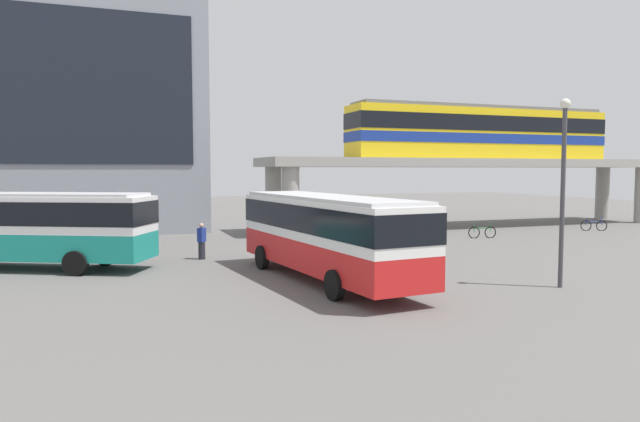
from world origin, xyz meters
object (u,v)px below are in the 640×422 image
Objects in this scene: bus_secondary at (21,222)px; bicycle_blue at (594,225)px; bicycle_brown at (406,231)px; pedestrian_walking_across at (331,232)px; station_building at (33,110)px; bicycle_green at (482,232)px; pedestrian_at_kerb at (202,242)px; bus_main at (326,228)px; train at (481,132)px.

bus_secondary is 6.63× the size of bicycle_blue.
pedestrian_walking_across is at bearing -153.35° from bicycle_brown.
station_building is 2.03× the size of bus_secondary.
bicycle_green is (26.34, -15.71, -8.05)m from station_building.
bicycle_brown is at bearing -30.53° from station_building.
pedestrian_walking_across is at bearing -176.24° from bicycle_green.
bus_main is at bearing -62.95° from pedestrian_at_kerb.
bus_secondary is 6.12× the size of pedestrian_walking_across.
bicycle_brown is at bearing 147.67° from bicycle_green.
pedestrian_walking_across is (-10.28, -0.68, 0.49)m from bicycle_green.
station_building is at bearing 157.87° from bicycle_blue.
bicycle_brown is 1.00× the size of bicycle_green.
pedestrian_at_kerb is (7.54, 0.09, -1.19)m from bus_secondary.
bus_secondary reaches higher than bicycle_blue.
train is (30.66, -9.35, -1.46)m from station_building.
bus_secondary is at bearing -174.05° from bicycle_blue.
bus_secondary is at bearing -162.94° from train.
station_building reaches higher than bus_main.
bus_secondary is at bearing -173.95° from bicycle_green.
bicycle_brown and bicycle_green have the same top height.
pedestrian_at_kerb is (-13.55, -5.06, 0.44)m from bicycle_brown.
bicycle_brown is (-8.26, -3.85, -6.59)m from train.
station_building is 31.71m from bicycle_green.
bus_main is 9.67m from pedestrian_walking_across.
bicycle_blue is 0.98× the size of pedestrian_at_kerb.
bicycle_blue is 13.89m from bicycle_brown.
pedestrian_walking_across is (-20.14, -1.66, 0.49)m from bicycle_blue.
bicycle_blue is at bearing 4.70° from pedestrian_walking_across.
pedestrian_walking_across reaches higher than bicycle_brown.
station_building reaches higher than bicycle_green.
pedestrian_at_kerb is at bearing 117.05° from bus_main.
station_building is at bearing 115.82° from pedestrian_at_kerb.
bicycle_green is (25.04, 2.65, -1.63)m from bus_secondary.
station_building is 28.87m from bus_main.
pedestrian_at_kerb reaches higher than bicycle_green.
station_building reaches higher than bicycle_blue.
station_building is 12.45× the size of pedestrian_walking_across.
pedestrian_at_kerb is 7.47m from pedestrian_walking_across.
train reaches higher than pedestrian_walking_across.
bicycle_brown is (9.98, 12.06, -1.63)m from bus_main.
station_building is 12.74× the size of bicycle_brown.
pedestrian_at_kerb is at bearing -157.77° from train.
train is at bearing 41.10° from bus_main.
bus_secondary is 35.13m from bicycle_blue.
bicycle_green is (-9.86, -0.98, 0.00)m from bicycle_blue.
train is at bearing 17.06° from bus_secondary.
pedestrian_at_kerb is at bearing -64.18° from station_building.
pedestrian_at_kerb is at bearing 0.70° from bus_secondary.
bicycle_blue is at bearing 7.38° from pedestrian_at_kerb.
bus_main is 6.63× the size of pedestrian_at_kerb.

